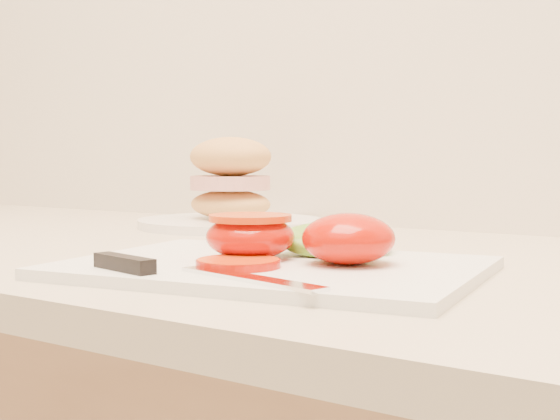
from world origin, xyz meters
The scene contains 7 objects.
cutting_board centered at (-0.15, 1.55, 0.94)m, with size 0.35×0.25×0.01m, color white.
tomato_half_dome centered at (-0.09, 1.57, 0.96)m, with size 0.08×0.08×0.04m, color #C50F03.
tomato_half_cut centered at (-0.18, 1.55, 0.96)m, with size 0.08×0.08×0.04m.
tomato_slice_0 centered at (-0.16, 1.50, 0.94)m, with size 0.07×0.07×0.01m, color #CA4614.
lettuce_leaf_0 centered at (-0.13, 1.63, 0.95)m, with size 0.11×0.08×0.02m, color #7CA62B.
knife centered at (-0.18, 1.44, 0.94)m, with size 0.22×0.06×0.01m.
sandwich_plate centered at (-0.46, 1.87, 0.98)m, with size 0.26×0.26×0.13m.
Camera 1 is at (0.24, 1.00, 1.03)m, focal length 50.00 mm.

